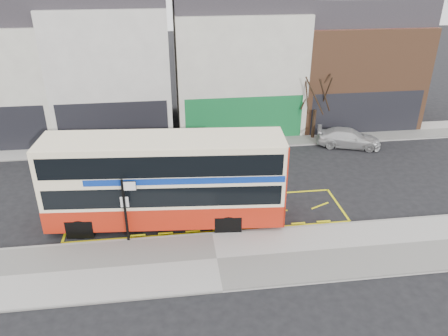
{
  "coord_description": "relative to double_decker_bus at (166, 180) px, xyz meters",
  "views": [
    {
      "loc": [
        -1.68,
        -17.5,
        12.17
      ],
      "look_at": [
        0.88,
        2.0,
        2.38
      ],
      "focal_mm": 35.0,
      "sensor_mm": 36.0,
      "label": 1
    }
  ],
  "objects": [
    {
      "name": "double_decker_bus",
      "position": [
        0.0,
        0.0,
        0.0
      ],
      "size": [
        11.48,
        3.52,
        4.52
      ],
      "rotation": [
        0.0,
        0.0,
        -0.08
      ],
      "color": "#FFECC2",
      "rests_on": "ground"
    },
    {
      "name": "bus_stop_post",
      "position": [
        -1.79,
        -1.5,
        -0.34
      ],
      "size": [
        0.78,
        0.16,
        3.16
      ],
      "rotation": [
        0.0,
        0.0,
        -0.08
      ],
      "color": "black",
      "rests_on": "pavement"
    },
    {
      "name": "kerb",
      "position": [
        2.05,
        -1.47,
        -2.3
      ],
      "size": [
        40.0,
        0.15,
        0.15
      ],
      "primitive_type": "cube",
      "color": "gray",
      "rests_on": "ground"
    },
    {
      "name": "car_silver",
      "position": [
        -4.99,
        7.23,
        -1.66
      ],
      "size": [
        4.23,
        1.84,
        1.42
      ],
      "primitive_type": "imported",
      "rotation": [
        0.0,
        0.0,
        1.61
      ],
      "color": "#B2B1B6",
      "rests_on": "ground"
    },
    {
      "name": "pavement",
      "position": [
        2.05,
        -3.4,
        -2.3
      ],
      "size": [
        40.0,
        4.0,
        0.15
      ],
      "primitive_type": "cube",
      "color": "#A3A09A",
      "rests_on": "ground"
    },
    {
      "name": "terrace_right",
      "position": [
        14.55,
        13.89,
        2.2
      ],
      "size": [
        9.0,
        8.01,
        10.3
      ],
      "color": "brown",
      "rests_on": "ground"
    },
    {
      "name": "far_pavement",
      "position": [
        2.05,
        9.9,
        -2.3
      ],
      "size": [
        50.0,
        3.0,
        0.15
      ],
      "primitive_type": "cube",
      "color": "#A3A09A",
      "rests_on": "ground"
    },
    {
      "name": "ground",
      "position": [
        2.05,
        -1.1,
        -2.37
      ],
      "size": [
        120.0,
        120.0,
        0.0
      ],
      "primitive_type": "plane",
      "color": "black",
      "rests_on": "ground"
    },
    {
      "name": "road_markings",
      "position": [
        2.05,
        0.5,
        -2.37
      ],
      "size": [
        14.0,
        3.4,
        0.01
      ],
      "primitive_type": null,
      "color": "yellow",
      "rests_on": "ground"
    },
    {
      "name": "car_grey",
      "position": [
        -1.9,
        8.44,
        -1.75
      ],
      "size": [
        3.93,
        1.82,
        1.25
      ],
      "primitive_type": "imported",
      "rotation": [
        0.0,
        0.0,
        1.44
      ],
      "color": "#3C3D44",
      "rests_on": "ground"
    },
    {
      "name": "terrace_left",
      "position": [
        -3.45,
        13.89,
        2.95
      ],
      "size": [
        8.0,
        8.01,
        11.8
      ],
      "color": "silver",
      "rests_on": "ground"
    },
    {
      "name": "street_tree_right",
      "position": [
        10.51,
        9.5,
        1.7
      ],
      "size": [
        2.77,
        2.77,
        5.97
      ],
      "color": "black",
      "rests_on": "ground"
    },
    {
      "name": "terrace_green_shop",
      "position": [
        5.55,
        13.89,
        2.7
      ],
      "size": [
        9.0,
        8.01,
        11.3
      ],
      "color": "silver",
      "rests_on": "ground"
    },
    {
      "name": "car_white",
      "position": [
        12.53,
        7.9,
        -1.75
      ],
      "size": [
        4.64,
        3.03,
        1.25
      ],
      "primitive_type": "imported",
      "rotation": [
        0.0,
        0.0,
        1.25
      ],
      "color": "silver",
      "rests_on": "ground"
    }
  ]
}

